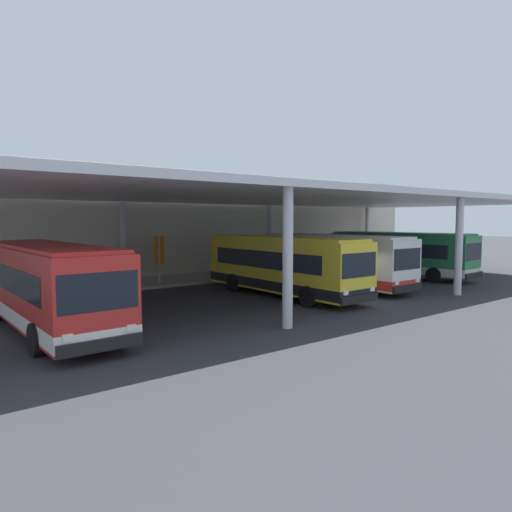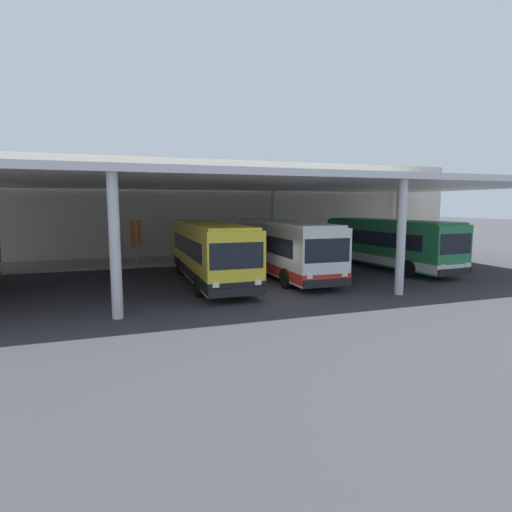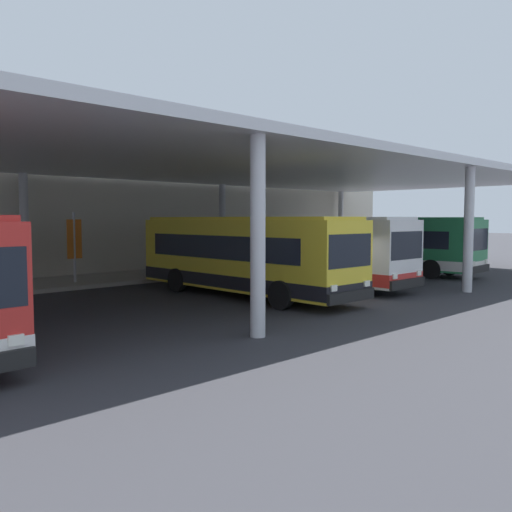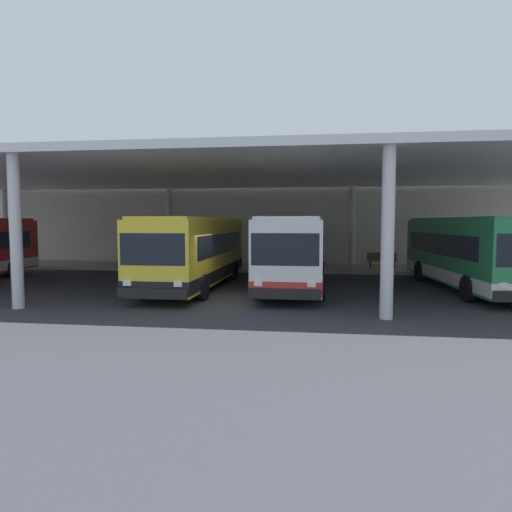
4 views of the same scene
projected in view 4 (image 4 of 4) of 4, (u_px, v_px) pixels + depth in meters
ground_plane at (210, 300)px, 17.42m from camera, size 200.00×200.00×0.00m
platform_kerb at (254, 267)px, 29.02m from camera, size 42.00×4.50×0.18m
station_building_facade at (261, 209)px, 31.94m from camera, size 48.00×1.60×7.73m
canopy_shelter at (236, 174)px, 22.46m from camera, size 40.00×17.00×5.55m
bus_second_bay at (195, 251)px, 20.63m from camera, size 2.76×10.54×3.17m
bus_middle_bay at (294, 251)px, 20.54m from camera, size 2.75×10.54×3.17m
bus_far_bay at (468, 252)px, 20.04m from camera, size 3.34×10.69×3.17m
bench_waiting at (382, 260)px, 27.94m from camera, size 1.80×0.45×0.92m
trash_bin at (434, 261)px, 27.13m from camera, size 0.52×0.52×0.98m
banner_sign at (175, 238)px, 28.76m from camera, size 0.70×0.12×3.20m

